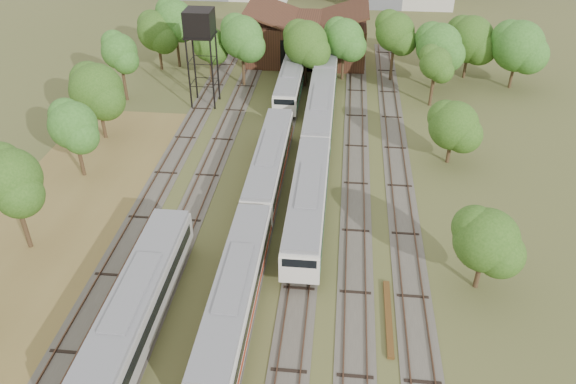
# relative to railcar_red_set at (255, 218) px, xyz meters

# --- Properties ---
(dry_grass_patch) EXTENTS (14.00, 60.00, 0.04)m
(dry_grass_patch) POSITION_rel_railcar_red_set_xyz_m (-16.00, -8.26, -1.74)
(dry_grass_patch) COLOR brown
(dry_grass_patch) RESTS_ON ground
(tracks) EXTENTS (24.60, 80.00, 0.19)m
(tracks) POSITION_rel_railcar_red_set_xyz_m (1.33, 8.74, -1.72)
(tracks) COLOR #4C473D
(tracks) RESTS_ON ground
(railcar_red_set) EXTENTS (2.70, 34.57, 3.33)m
(railcar_red_set) POSITION_rel_railcar_red_set_xyz_m (0.00, 0.00, 0.00)
(railcar_red_set) COLOR black
(railcar_red_set) RESTS_ON ground
(railcar_green_set) EXTENTS (2.89, 52.07, 3.57)m
(railcar_green_set) POSITION_rel_railcar_red_set_xyz_m (4.00, 19.90, 0.13)
(railcar_green_set) COLOR black
(railcar_green_set) RESTS_ON ground
(railcar_rear) EXTENTS (2.71, 16.08, 3.35)m
(railcar_rear) POSITION_rel_railcar_red_set_xyz_m (0.00, 28.80, 0.01)
(railcar_rear) COLOR black
(railcar_rear) RESTS_ON ground
(old_grey_coach) EXTENTS (2.89, 18.00, 3.58)m
(old_grey_coach) POSITION_rel_railcar_red_set_xyz_m (-6.00, -10.87, 0.19)
(old_grey_coach) COLOR black
(old_grey_coach) RESTS_ON ground
(water_tower) EXTENTS (3.19, 3.19, 11.04)m
(water_tower) POSITION_rel_railcar_red_set_xyz_m (-9.80, 24.93, 7.55)
(water_tower) COLOR black
(water_tower) RESTS_ON ground
(rail_pile_far) EXTENTS (0.44, 6.98, 0.23)m
(rail_pile_far) POSITION_rel_railcar_red_set_xyz_m (10.20, -8.05, -1.65)
(rail_pile_far) COLOR brown
(rail_pile_far) RESTS_ON ground
(maintenance_shed) EXTENTS (16.45, 11.55, 7.58)m
(maintenance_shed) POSITION_rel_railcar_red_set_xyz_m (1.00, 41.72, 1.15)
(maintenance_shed) COLOR #3A2115
(maintenance_shed) RESTS_ON ground
(tree_band_left) EXTENTS (6.48, 64.98, 8.58)m
(tree_band_left) POSITION_rel_railcar_red_set_xyz_m (-18.30, 6.83, 3.62)
(tree_band_left) COLOR #382616
(tree_band_left) RESTS_ON ground
(tree_band_far) EXTENTS (48.93, 11.04, 8.99)m
(tree_band_far) POSITION_rel_railcar_red_set_xyz_m (9.27, 33.71, 3.81)
(tree_band_far) COLOR #382616
(tree_band_far) RESTS_ON ground
(tree_band_right) EXTENTS (4.95, 35.51, 6.99)m
(tree_band_right) POSITION_rel_railcar_red_set_xyz_m (16.73, 9.85, 2.52)
(tree_band_right) COLOR #382616
(tree_band_right) RESTS_ON ground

